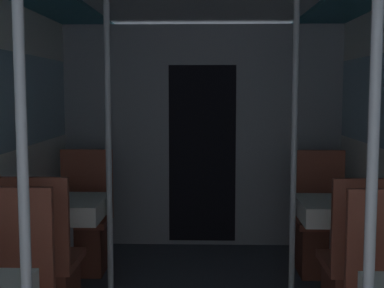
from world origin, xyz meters
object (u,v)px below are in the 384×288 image
Objects in this scene: support_pole_left_0 at (24,206)px; chair_right_near_1 at (359,286)px; chair_left_far_1 at (83,235)px; dining_table_left_1 at (65,216)px; chair_right_far_1 at (321,237)px; dining_table_right_1 at (339,218)px; support_pole_right_1 at (294,153)px; support_pole_right_0 at (371,208)px; chair_left_near_1 at (43,283)px; support_pole_left_1 at (109,152)px.

chair_right_near_1 is (1.64, 1.23, -0.76)m from support_pole_left_0.
dining_table_left_1 is at bearing 90.00° from chair_left_far_1.
dining_table_left_1 is at bearing 15.67° from chair_right_far_1.
chair_left_far_1 is at bearing 164.33° from dining_table_right_1.
support_pole_left_0 and support_pole_right_1 have the same top height.
dining_table_left_1 is 2.47m from support_pole_right_0.
chair_left_far_1 is 1.00× the size of chair_right_far_1.
support_pole_left_1 reaches higher than chair_left_near_1.
chair_left_near_1 is 1.97m from chair_right_near_1.
support_pole_right_0 is 2.47m from chair_right_far_1.
chair_left_far_1 is 0.47× the size of support_pole_right_0.
support_pole_left_0 is 1.87m from dining_table_left_1.
support_pole_left_1 is at bearing 180.00° from support_pole_right_1.
dining_table_right_1 is at bearing 15.67° from chair_left_near_1.
chair_right_far_1 is at bearing 90.00° from chair_right_near_1.
dining_table_left_1 is 1.00× the size of dining_table_right_1.
chair_right_near_1 is at bearing -15.67° from dining_table_left_1.
chair_right_far_1 is (0.00, 0.55, -0.29)m from dining_table_right_1.
chair_right_far_1 is 1.00m from support_pole_right_1.
support_pole_left_0 reaches higher than chair_left_far_1.
chair_right_far_1 is (1.97, 0.55, -0.29)m from dining_table_left_1.
support_pole_left_0 is 2.19m from chair_right_near_1.
support_pole_left_1 reaches higher than dining_table_right_1.
support_pole_right_0 reaches higher than chair_right_far_1.
chair_left_far_1 is at bearing 0.00° from chair_right_far_1.
chair_right_near_1 is at bearing -59.42° from support_pole_right_1.
dining_table_right_1 is 0.34× the size of support_pole_right_1.
support_pole_right_0 reaches higher than chair_left_near_1.
chair_left_near_1 is 2.19m from support_pole_right_0.
support_pole_left_0 is 1.00× the size of support_pole_left_1.
support_pole_right_0 is at bearing 82.03° from chair_right_far_1.
chair_left_near_1 is 1.00m from support_pole_left_1.
support_pole_right_0 is 1.87m from dining_table_right_1.
chair_left_near_1 is at bearing 143.26° from support_pole_right_0.
support_pole_left_0 is 2.95m from chair_right_far_1.
support_pole_left_0 reaches higher than dining_table_left_1.
chair_left_far_1 is at bearing 161.41° from support_pole_right_1.
support_pole_left_1 reaches higher than chair_left_far_1.
chair_right_near_1 and chair_right_far_1 have the same top height.
dining_table_left_1 is 0.63m from chair_left_near_1.
support_pole_left_0 is 2.13× the size of chair_right_far_1.
support_pole_left_0 reaches higher than chair_left_near_1.
chair_right_far_1 is at bearing 90.00° from dining_table_right_1.
support_pole_left_0 is at bearing 180.00° from support_pole_right_0.
dining_table_right_1 is at bearing 0.00° from support_pole_right_1.
chair_right_near_1 is at bearing -90.00° from dining_table_right_1.
chair_right_near_1 is 0.47× the size of support_pole_right_1.
chair_right_near_1 is 1.00× the size of chair_right_far_1.
chair_left_near_1 and chair_left_far_1 have the same top height.
chair_right_near_1 is (0.33, 1.23, -0.76)m from support_pole_right_0.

